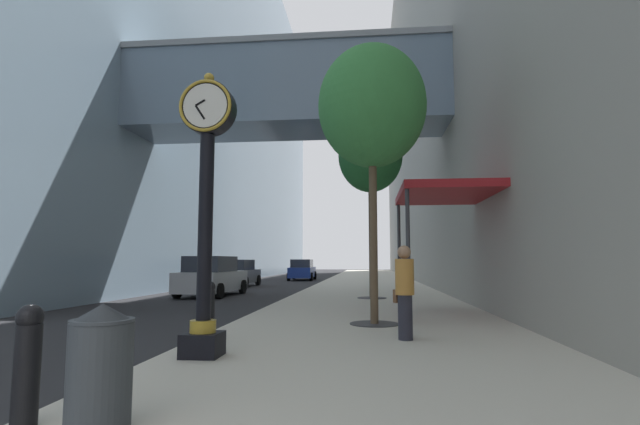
{
  "coord_description": "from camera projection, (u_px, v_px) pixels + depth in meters",
  "views": [
    {
      "loc": [
        3.14,
        -1.05,
        1.55
      ],
      "look_at": [
        0.96,
        20.44,
        3.75
      ],
      "focal_mm": 26.53,
      "sensor_mm": 36.0,
      "label": 1
    }
  ],
  "objects": [
    {
      "name": "sidewalk_right",
      "position": [
        369.0,
        283.0,
        30.57
      ],
      "size": [
        6.4,
        80.0,
        0.14
      ],
      "primitive_type": "cube",
      "color": "beige",
      "rests_on": "ground"
    },
    {
      "name": "street_clock",
      "position": [
        206.0,
        197.0,
        7.19
      ],
      "size": [
        0.84,
        0.55,
        4.34
      ],
      "color": "black",
      "rests_on": "sidewalk_right"
    },
    {
      "name": "pedestrian_walking",
      "position": [
        405.0,
        290.0,
        8.53
      ],
      "size": [
        0.45,
        0.52,
        1.69
      ],
      "color": "#23232D",
      "rests_on": "sidewalk_right"
    },
    {
      "name": "ground_plane",
      "position": [
        315.0,
        287.0,
        27.92
      ],
      "size": [
        110.0,
        110.0,
        0.0
      ],
      "primitive_type": "plane",
      "color": "#262628",
      "rests_on": "ground"
    },
    {
      "name": "car_silver_mid",
      "position": [
        212.0,
        277.0,
        20.81
      ],
      "size": [
        2.16,
        4.74,
        1.73
      ],
      "color": "#B7BABF",
      "rests_on": "ground"
    },
    {
      "name": "car_blue_near",
      "position": [
        302.0,
        270.0,
        37.54
      ],
      "size": [
        2.03,
        4.64,
        1.63
      ],
      "color": "navy",
      "rests_on": "ground"
    },
    {
      "name": "street_tree_mid_near",
      "position": [
        370.0,
        156.0,
        18.32
      ],
      "size": [
        2.48,
        2.48,
        6.89
      ],
      "color": "#333335",
      "rests_on": "sidewalk_right"
    },
    {
      "name": "bollard_third",
      "position": [
        209.0,
        308.0,
        8.69
      ],
      "size": [
        0.22,
        0.22,
        1.04
      ],
      "color": "black",
      "rests_on": "sidewalk_right"
    },
    {
      "name": "bollard_nearest",
      "position": [
        27.0,
        362.0,
        4.06
      ],
      "size": [
        0.22,
        0.22,
        1.04
      ],
      "color": "black",
      "rests_on": "sidewalk_right"
    },
    {
      "name": "storefront_awning",
      "position": [
        443.0,
        196.0,
        12.67
      ],
      "size": [
        2.4,
        3.6,
        3.3
      ],
      "color": "maroon",
      "rests_on": "sidewalk_right"
    },
    {
      "name": "trash_bin",
      "position": [
        100.0,
        365.0,
        3.95
      ],
      "size": [
        0.53,
        0.53,
        1.05
      ],
      "color": "#383D42",
      "rests_on": "sidewalk_right"
    },
    {
      "name": "building_block_left",
      "position": [
        164.0,
        55.0,
        33.56
      ],
      "size": [
        22.42,
        80.0,
        32.35
      ],
      "color": "#849EB2",
      "rests_on": "ground"
    },
    {
      "name": "building_block_right",
      "position": [
        483.0,
        44.0,
        31.4
      ],
      "size": [
        9.0,
        80.0,
        31.8
      ],
      "color": "gray",
      "rests_on": "ground"
    },
    {
      "name": "car_grey_far",
      "position": [
        238.0,
        273.0,
        28.31
      ],
      "size": [
        2.05,
        4.27,
        1.6
      ],
      "color": "slate",
      "rests_on": "ground"
    },
    {
      "name": "street_tree_near",
      "position": [
        372.0,
        107.0,
        11.0
      ],
      "size": [
        2.51,
        2.51,
        6.44
      ],
      "color": "#333335",
      "rests_on": "sidewalk_right"
    }
  ]
}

